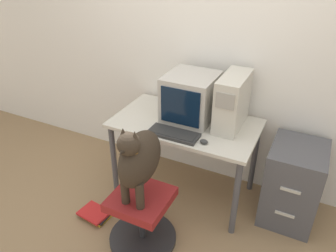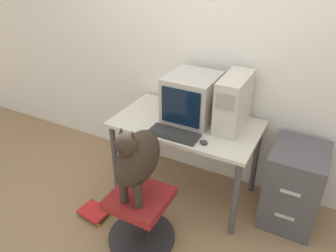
{
  "view_description": "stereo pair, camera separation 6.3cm",
  "coord_description": "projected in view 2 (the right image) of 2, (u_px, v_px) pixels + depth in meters",
  "views": [
    {
      "loc": [
        0.95,
        -1.91,
        2.12
      ],
      "look_at": [
        -0.02,
        0.06,
        0.86
      ],
      "focal_mm": 35.0,
      "sensor_mm": 36.0,
      "label": 1
    },
    {
      "loc": [
        1.01,
        -1.88,
        2.12
      ],
      "look_at": [
        -0.02,
        0.06,
        0.86
      ],
      "focal_mm": 35.0,
      "sensor_mm": 36.0,
      "label": 2
    }
  ],
  "objects": [
    {
      "name": "book_stack_floor",
      "position": [
        95.0,
        212.0,
        2.88
      ],
      "size": [
        0.27,
        0.23,
        0.06
      ],
      "color": "gold",
      "rests_on": "ground_plane"
    },
    {
      "name": "crt_monitor",
      "position": [
        192.0,
        97.0,
        2.78
      ],
      "size": [
        0.41,
        0.44,
        0.39
      ],
      "color": "#B7B2A8",
      "rests_on": "desk"
    },
    {
      "name": "desk",
      "position": [
        186.0,
        132.0,
        2.85
      ],
      "size": [
        1.24,
        0.71,
        0.75
      ],
      "color": "beige",
      "rests_on": "ground_plane"
    },
    {
      "name": "wall_back",
      "position": [
        209.0,
        47.0,
        2.85
      ],
      "size": [
        8.0,
        0.05,
        2.6
      ],
      "color": "white",
      "rests_on": "ground_plane"
    },
    {
      "name": "computer_mouse",
      "position": [
        204.0,
        142.0,
        2.5
      ],
      "size": [
        0.07,
        0.05,
        0.04
      ],
      "color": "#333333",
      "rests_on": "desk"
    },
    {
      "name": "dog",
      "position": [
        137.0,
        158.0,
        2.27
      ],
      "size": [
        0.22,
        0.46,
        0.62
      ],
      "color": "#33281E",
      "rests_on": "office_chair"
    },
    {
      "name": "filing_cabinet",
      "position": [
        293.0,
        186.0,
        2.7
      ],
      "size": [
        0.43,
        0.52,
        0.7
      ],
      "color": "#4C4C51",
      "rests_on": "ground_plane"
    },
    {
      "name": "pc_tower",
      "position": [
        233.0,
        102.0,
        2.64
      ],
      "size": [
        0.19,
        0.46,
        0.44
      ],
      "color": "beige",
      "rests_on": "desk"
    },
    {
      "name": "keyboard",
      "position": [
        174.0,
        134.0,
        2.61
      ],
      "size": [
        0.41,
        0.17,
        0.03
      ],
      "color": "#2D2D2D",
      "rests_on": "desk"
    },
    {
      "name": "office_chair",
      "position": [
        141.0,
        218.0,
        2.55
      ],
      "size": [
        0.54,
        0.54,
        0.46
      ],
      "color": "#262628",
      "rests_on": "ground_plane"
    },
    {
      "name": "ground_plane",
      "position": [
        167.0,
        213.0,
        2.91
      ],
      "size": [
        12.0,
        12.0,
        0.0
      ],
      "primitive_type": "plane",
      "color": "#937551"
    }
  ]
}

